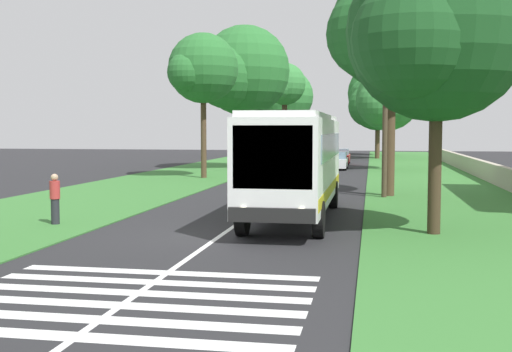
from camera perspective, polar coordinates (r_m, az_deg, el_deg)
The scene contains 21 objects.
ground at distance 19.31m, azimuth -3.26°, elevation -5.39°, with size 160.00×160.00×0.00m, color #262628.
grass_verge_left at distance 35.97m, azimuth -10.40°, elevation -0.98°, with size 120.00×8.00×0.04m, color #387533.
grass_verge_right at distance 33.87m, azimuth 16.55°, elevation -1.40°, with size 120.00×8.00×0.04m, color #387533.
centre_line at distance 33.96m, azimuth 2.67°, elevation -1.25°, with size 110.00×0.16×0.01m, color silver.
coach_bus at distance 22.87m, azimuth 3.57°, elevation 1.51°, with size 11.16×2.62×3.73m.
zebra_crossing at distance 12.54m, azimuth -11.14°, elevation -10.69°, with size 4.95×6.80×0.01m.
trailing_car_0 at distance 42.95m, azimuth 1.62°, elevation 0.77°, with size 4.30×1.78×1.43m.
trailing_car_1 at distance 51.99m, azimuth 7.15°, elevation 1.33°, with size 4.30×1.78×1.43m.
trailing_car_2 at distance 59.81m, azimuth 7.49°, elevation 1.69°, with size 4.30×1.78×1.43m.
roadside_tree_left_0 at distance 52.02m, azimuth -1.31°, elevation 9.17°, with size 8.59×7.29×11.53m.
roadside_tree_left_2 at distance 70.65m, azimuth 2.42°, elevation 8.03°, with size 5.59×4.67×10.44m.
roadside_tree_left_3 at distance 42.39m, azimuth -4.81°, elevation 9.36°, with size 5.32×4.57×9.43m.
roadside_tree_left_4 at distance 79.81m, azimuth 2.52°, elevation 6.94°, with size 8.43×6.83×10.67m.
roadside_tree_right_0 at distance 20.19m, azimuth 15.47°, elevation 12.00°, with size 6.27×5.44×8.83m.
roadside_tree_right_1 at distance 31.37m, azimuth 11.55°, elevation 12.50°, with size 6.88×5.84×10.83m.
roadside_tree_right_2 at distance 71.34m, azimuth 10.63°, elevation 6.33°, with size 7.49×6.22×9.21m.
roadside_tree_right_3 at distance 52.13m, azimuth 11.50°, elevation 6.56°, with size 6.15×5.02×8.09m.
roadside_tree_right_4 at distance 80.64m, azimuth 10.68°, elevation 7.14°, with size 8.80×7.40×11.36m.
utility_pole at distance 30.45m, azimuth 11.42°, elevation 5.07°, with size 0.24×1.40×7.10m.
roadside_wall at distance 39.26m, azimuth 20.71°, elevation 0.10°, with size 70.00×0.40×1.14m, color #B2A893.
pedestrian at distance 22.41m, azimuth -17.47°, elevation -1.91°, with size 0.34×0.34×1.69m.
Camera 1 is at (-18.51, -4.46, 3.20)m, focal length 44.91 mm.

